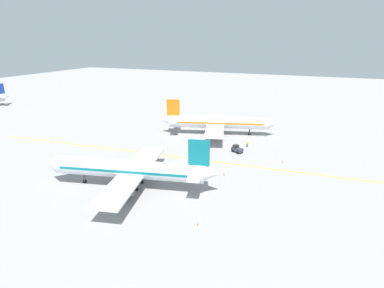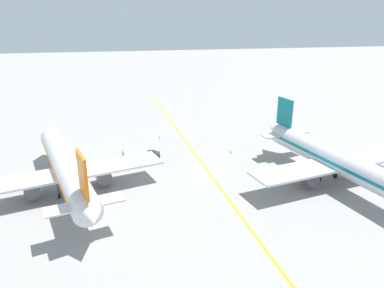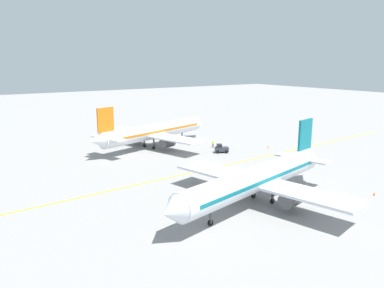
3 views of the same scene
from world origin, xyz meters
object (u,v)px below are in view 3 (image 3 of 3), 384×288
object	(u,v)px
airplane_at_gate	(257,179)
traffic_cone_near_nose	(273,166)
airplane_adjacent_stand	(154,132)
ground_crew_worker	(213,144)
traffic_cone_by_wingtip	(374,194)
traffic_cone_mid_apron	(268,147)
baggage_tug_dark	(221,149)

from	to	relation	value
airplane_at_gate	traffic_cone_near_nose	bearing A→B (deg)	-52.26
airplane_adjacent_stand	ground_crew_worker	size ratio (longest dim) A/B	20.77
traffic_cone_near_nose	traffic_cone_by_wingtip	size ratio (longest dim) A/B	1.00
airplane_at_gate	traffic_cone_mid_apron	bearing A→B (deg)	-47.68
ground_crew_worker	traffic_cone_by_wingtip	distance (m)	39.44
airplane_adjacent_stand	traffic_cone_by_wingtip	xyz separation A→B (m)	(-47.60, -12.02, -3.43)
ground_crew_worker	traffic_cone_near_nose	world-z (taller)	ground_crew_worker
ground_crew_worker	traffic_cone_by_wingtip	bearing A→B (deg)	-178.99
traffic_cone_near_nose	traffic_cone_mid_apron	distance (m)	16.45
baggage_tug_dark	traffic_cone_mid_apron	size ratio (longest dim) A/B	6.09
ground_crew_worker	traffic_cone_near_nose	xyz separation A→B (m)	(-19.90, 0.73, -0.63)
traffic_cone_by_wingtip	traffic_cone_near_nose	bearing A→B (deg)	4.17
baggage_tug_dark	traffic_cone_near_nose	distance (m)	14.81
baggage_tug_dark	traffic_cone_near_nose	world-z (taller)	baggage_tug_dark
ground_crew_worker	traffic_cone_by_wingtip	xyz separation A→B (m)	(-39.43, -0.70, -0.63)
traffic_cone_near_nose	traffic_cone_mid_apron	xyz separation A→B (m)	(12.19, -11.04, 0.00)
traffic_cone_near_nose	baggage_tug_dark	bearing A→B (deg)	3.32
airplane_at_gate	ground_crew_worker	bearing A→B (deg)	-27.07
airplane_adjacent_stand	baggage_tug_dark	world-z (taller)	airplane_adjacent_stand
airplane_at_gate	traffic_cone_by_wingtip	bearing A→B (deg)	-113.59
airplane_adjacent_stand	traffic_cone_mid_apron	world-z (taller)	airplane_adjacent_stand
ground_crew_worker	traffic_cone_by_wingtip	world-z (taller)	ground_crew_worker
airplane_at_gate	airplane_adjacent_stand	bearing A→B (deg)	-7.13
airplane_adjacent_stand	traffic_cone_mid_apron	size ratio (longest dim) A/B	63.45
airplane_at_gate	traffic_cone_near_nose	distance (m)	20.05
airplane_at_gate	traffic_cone_by_wingtip	distance (m)	18.91
airplane_adjacent_stand	ground_crew_worker	distance (m)	14.24
baggage_tug_dark	ground_crew_worker	distance (m)	5.36
baggage_tug_dark	ground_crew_worker	world-z (taller)	baggage_tug_dark
ground_crew_worker	traffic_cone_near_nose	size ratio (longest dim) A/B	3.05
airplane_adjacent_stand	traffic_cone_near_nose	size ratio (longest dim) A/B	63.45
airplane_adjacent_stand	traffic_cone_by_wingtip	distance (m)	49.21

